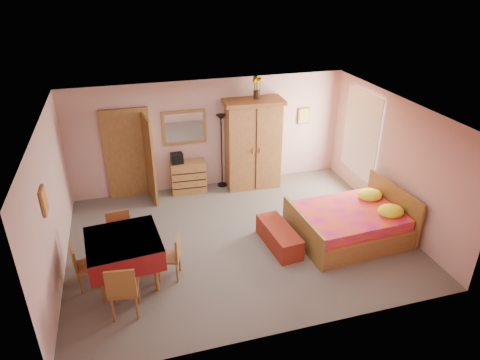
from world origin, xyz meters
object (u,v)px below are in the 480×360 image
object	(u,v)px
wall_mirror	(184,127)
floor_lamp	(222,151)
stereo	(177,158)
chair_east	(169,256)
chair_north	(121,238)
chest_of_drawers	(189,177)
wardrobe	(253,144)
bench	(279,237)
dining_table	(126,260)
chair_west	(86,265)
sunflower_vase	(257,87)
bed	(349,216)
chair_south	(124,288)

from	to	relation	value
wall_mirror	floor_lamp	xyz separation A→B (m)	(0.84, -0.12, -0.65)
stereo	chair_east	distance (m)	3.11
floor_lamp	chair_north	world-z (taller)	floor_lamp
chest_of_drawers	floor_lamp	distance (m)	0.99
chest_of_drawers	chair_east	size ratio (longest dim) A/B	0.97
wardrobe	bench	distance (m)	2.74
dining_table	bench	bearing A→B (deg)	5.02
chair_west	wall_mirror	bearing A→B (deg)	131.42
chair_west	chair_north	bearing A→B (deg)	121.59
bench	dining_table	xyz separation A→B (m)	(-2.85, -0.25, 0.23)
sunflower_vase	chair_west	distance (m)	5.18
chest_of_drawers	wardrobe	world-z (taller)	wardrobe
chair_east	bed	bearing A→B (deg)	-69.44
chair_west	chair_east	xyz separation A→B (m)	(1.34, -0.15, 0.01)
bench	chair_south	world-z (taller)	chair_south
bench	chair_north	xyz separation A→B (m)	(-2.90, 0.40, 0.26)
floor_lamp	bench	size ratio (longest dim) A/B	1.48
floor_lamp	wardrobe	bearing A→B (deg)	-14.31
bench	chair_east	world-z (taller)	chair_east
sunflower_vase	chair_south	distance (m)	5.27
chest_of_drawers	stereo	world-z (taller)	stereo
sunflower_vase	bench	size ratio (longest dim) A/B	0.43
wardrobe	chair_north	bearing A→B (deg)	-142.33
chest_of_drawers	chair_south	xyz separation A→B (m)	(-1.63, -3.69, 0.10)
bed	chair_east	size ratio (longest dim) A/B	2.52
chest_of_drawers	dining_table	size ratio (longest dim) A/B	0.69
bench	chair_north	world-z (taller)	chair_north
bench	chair_west	world-z (taller)	chair_west
wardrobe	bed	size ratio (longest dim) A/B	1.02
chest_of_drawers	chair_north	bearing A→B (deg)	-122.16
chair_west	chair_east	world-z (taller)	chair_east
sunflower_vase	bed	distance (m)	3.50
wardrobe	stereo	bearing A→B (deg)	179.85
stereo	wardrobe	size ratio (longest dim) A/B	0.13
floor_lamp	bench	distance (m)	2.88
bench	chair_east	bearing A→B (deg)	-171.24
dining_table	chair_south	bearing A→B (deg)	-94.09
chair_south	chest_of_drawers	bearing A→B (deg)	73.63
bench	chair_south	bearing A→B (deg)	-160.80
floor_lamp	dining_table	world-z (taller)	floor_lamp
dining_table	floor_lamp	bearing A→B (deg)	51.36
wall_mirror	sunflower_vase	size ratio (longest dim) A/B	1.93
chair_south	bed	bearing A→B (deg)	19.48
chair_west	stereo	bearing A→B (deg)	132.70
bed	chair_west	bearing A→B (deg)	177.83
floor_lamp	wall_mirror	bearing A→B (deg)	171.56
chest_of_drawers	chair_south	distance (m)	4.03
bed	chair_north	xyz separation A→B (m)	(-4.31, 0.49, -0.03)
floor_lamp	chair_north	bearing A→B (deg)	-136.04
chair_south	chair_north	size ratio (longest dim) A/B	1.04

